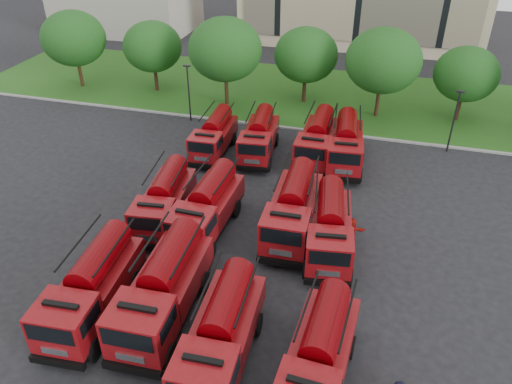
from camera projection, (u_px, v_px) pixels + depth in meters
The scene contains 25 objects.
ground at pixel (241, 260), 28.78m from camera, with size 140.00×140.00×0.00m, color black.
lawn at pixel (317, 96), 49.82m from camera, with size 70.00×16.00×0.12m, color #265015.
curb at pixel (301, 129), 43.25m from camera, with size 70.00×0.30×0.14m, color gray.
tree_0 at pixel (74, 38), 49.31m from camera, with size 6.30×6.30×7.70m.
tree_1 at pixel (152, 47), 48.57m from camera, with size 5.71×5.71×6.98m.
tree_2 at pixel (225, 49), 45.11m from camera, with size 6.72×6.72×8.22m.
tree_3 at pixel (306, 55), 45.92m from camera, with size 5.88×5.88×7.19m.
tree_4 at pixel (383, 61), 42.84m from camera, with size 6.55×6.55×8.01m.
tree_5 at pixel (466, 74), 42.54m from camera, with size 5.46×5.46×6.68m.
lamp_post_0 at pixel (189, 90), 43.41m from camera, with size 0.60×0.25×5.11m.
lamp_post_1 at pixel (454, 118), 38.45m from camera, with size 0.60×0.25×5.11m.
fire_truck_0 at pixel (92, 286), 24.51m from camera, with size 3.19×7.68×3.42m.
fire_truck_1 at pixel (164, 288), 24.27m from camera, with size 3.18×8.04×3.61m.
fire_truck_2 at pixel (222, 333), 22.05m from camera, with size 2.98×7.48×3.36m.
fire_truck_3 at pixel (319, 355), 21.14m from camera, with size 2.92×7.22×3.23m.
fire_truck_4 at pixel (165, 200), 31.22m from camera, with size 3.24×7.21×3.17m.
fire_truck_5 at pixel (207, 207), 30.39m from camera, with size 2.87×7.43×3.35m.
fire_truck_6 at pixel (293, 208), 30.13m from camera, with size 3.02×7.76×3.49m.
fire_truck_7 at pixel (330, 227), 28.72m from camera, with size 3.44×7.47×3.28m.
fire_truck_8 at pixel (214, 135), 39.06m from camera, with size 2.65×6.67×2.99m.
fire_truck_9 at pixel (259, 137), 38.75m from camera, with size 3.04×7.01×3.10m.
fire_truck_10 at pixel (318, 139), 38.13m from camera, with size 2.68×7.22×3.28m.
fire_truck_11 at pixel (345, 144), 37.54m from camera, with size 3.19×7.44×3.30m.
firefighter_4 at pixel (203, 267), 28.30m from camera, with size 0.96×0.63×1.96m, color black.
firefighter_5 at pixel (350, 243), 30.12m from camera, with size 1.66×0.71×1.78m, color #A3120C.
Camera 1 is at (6.73, -21.04, 18.88)m, focal length 35.00 mm.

